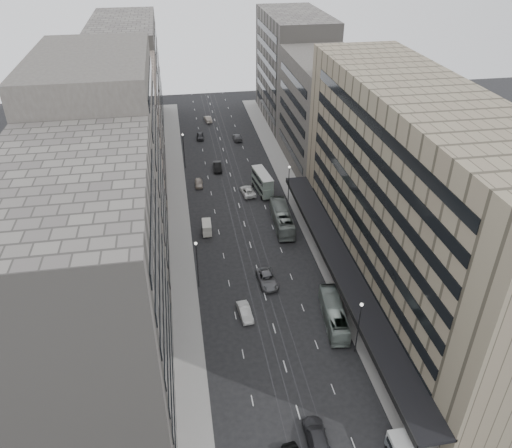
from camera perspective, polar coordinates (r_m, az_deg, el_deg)
ground at (r=70.57m, az=2.26°, el=-12.38°), size 220.00×220.00×0.00m
sidewalk_right at (r=102.38m, az=4.62°, el=3.13°), size 4.00×125.00×0.15m
sidewalk_left at (r=99.73m, az=-8.91°, el=1.98°), size 4.00×125.00×0.15m
department_store at (r=74.29m, az=17.66°, el=2.81°), size 19.20×60.00×30.00m
building_right_mid at (r=112.71m, az=7.91°, el=12.36°), size 15.00×28.00×24.00m
building_right_far at (r=139.76m, az=4.34°, el=17.27°), size 15.00×32.00×28.00m
building_left_a at (r=54.62m, az=-18.51°, el=-8.96°), size 15.00×28.00×30.00m
building_left_b at (r=76.19m, az=-16.61°, el=5.49°), size 15.00×26.00×34.00m
building_left_c at (r=102.61m, az=-15.04°, el=9.87°), size 15.00×28.00×25.00m
building_left_d at (r=133.39m, az=-14.33°, el=15.70°), size 15.00×38.00×28.00m
lamp_right_near at (r=65.85m, az=11.70°, el=-10.91°), size 0.44×0.44×8.32m
lamp_right_far at (r=97.33m, az=3.77°, el=4.97°), size 0.44×0.44×8.32m
lamp_left_near at (r=75.47m, az=-6.77°, el=-4.04°), size 0.44×0.44×8.32m
lamp_left_far at (r=113.18m, az=-8.28°, el=8.71°), size 0.44×0.44×8.32m
bus_near at (r=71.98m, az=8.88°, el=-10.11°), size 3.77×11.05×3.02m
bus_far at (r=91.81m, az=2.98°, el=0.71°), size 3.48×12.37×3.41m
double_decker at (r=102.80m, az=0.74°, el=4.84°), size 3.36×8.37×4.45m
panel_van at (r=90.17m, az=-5.64°, el=-0.39°), size 1.87×3.65×2.27m
sedan_1 at (r=72.59m, az=-1.27°, el=-10.02°), size 2.04×4.68×1.49m
sedan_2 at (r=78.28m, az=1.28°, el=-6.32°), size 3.00×5.89×1.59m
sedan_3 at (r=59.49m, az=6.94°, el=-22.95°), size 2.53×5.81×1.67m
sedan_4 at (r=106.74m, az=-6.55°, el=4.67°), size 1.79×4.10×1.37m
sedan_5 at (r=113.36m, az=-4.43°, el=6.57°), size 1.98×5.07×1.64m
sedan_6 at (r=102.79m, az=-0.95°, el=3.79°), size 3.02×5.63×1.50m
sedan_7 at (r=129.22m, az=-2.16°, el=9.87°), size 2.00×4.85×1.40m
sedan_8 at (r=130.64m, az=-6.41°, el=9.97°), size 2.07×4.51×1.50m
sedan_9 at (r=142.09m, az=-5.52°, el=11.86°), size 2.16×4.67×1.48m
pedestrian at (r=61.56m, az=19.26°, el=-22.32°), size 0.66×0.46×1.72m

